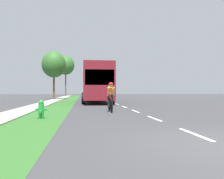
% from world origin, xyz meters
% --- Properties ---
extents(ground_plane, '(120.00, 120.00, 0.00)m').
position_xyz_m(ground_plane, '(0.00, 20.00, 0.00)').
color(ground_plane, '#38383A').
extents(grass_verge, '(1.90, 70.00, 0.01)m').
position_xyz_m(grass_verge, '(-4.57, 20.00, 0.00)').
color(grass_verge, '#2D6026').
rests_on(grass_verge, ground_plane).
extents(sidewalk_concrete, '(1.46, 70.00, 0.10)m').
position_xyz_m(sidewalk_concrete, '(-6.25, 20.00, 0.00)').
color(sidewalk_concrete, '#9E998E').
rests_on(sidewalk_concrete, ground_plane).
extents(lane_markings_center, '(0.12, 54.30, 0.01)m').
position_xyz_m(lane_markings_center, '(0.00, 24.00, 0.00)').
color(lane_markings_center, white).
rests_on(lane_markings_center, ground_plane).
extents(fire_hydrant_green, '(0.44, 0.38, 0.76)m').
position_xyz_m(fire_hydrant_green, '(-4.57, 5.20, 0.37)').
color(fire_hydrant_green, '#1E8C33').
rests_on(fire_hydrant_green, ground_plane).
extents(cyclist_lead, '(0.42, 1.72, 1.58)m').
position_xyz_m(cyclist_lead, '(-1.42, 7.96, 0.81)').
color(cyclist_lead, black).
rests_on(cyclist_lead, ground_plane).
extents(cyclist_trailing, '(0.42, 1.72, 1.58)m').
position_xyz_m(cyclist_trailing, '(-1.19, 10.01, 0.81)').
color(cyclist_trailing, black).
rests_on(cyclist_trailing, ground_plane).
extents(bus_maroon, '(2.78, 11.60, 3.48)m').
position_xyz_m(bus_maroon, '(-1.63, 19.12, 1.98)').
color(bus_maroon, maroon).
rests_on(bus_maroon, ground_plane).
extents(sedan_dark_green, '(1.98, 4.30, 1.52)m').
position_xyz_m(sedan_dark_green, '(-1.69, 38.70, 0.77)').
color(sedan_dark_green, '#194C2D').
rests_on(sedan_dark_green, ground_plane).
extents(suv_black, '(2.15, 4.70, 1.79)m').
position_xyz_m(suv_black, '(-1.54, 48.24, 0.95)').
color(suv_black, black).
rests_on(suv_black, ground_plane).
extents(street_tree_near, '(3.12, 3.12, 6.31)m').
position_xyz_m(street_tree_near, '(-6.70, 26.85, 4.58)').
color(street_tree_near, brown).
rests_on(street_tree_near, ground_plane).
extents(street_tree_far, '(3.64, 3.64, 8.54)m').
position_xyz_m(street_tree_far, '(-6.55, 45.66, 6.51)').
color(street_tree_far, brown).
rests_on(street_tree_far, ground_plane).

